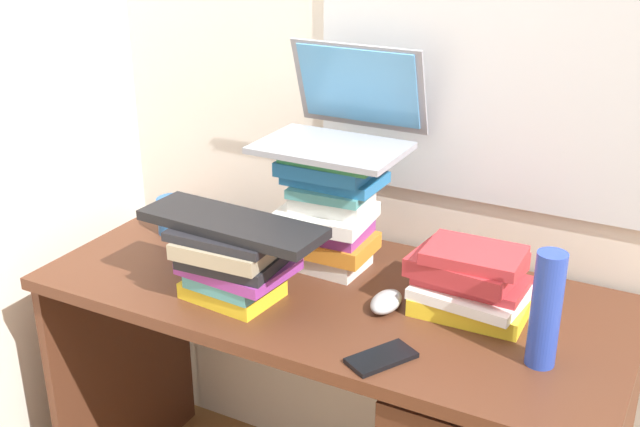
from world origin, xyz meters
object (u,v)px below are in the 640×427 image
object	(u,v)px
book_stack_tall	(330,208)
cell_phone	(381,358)
computer_mouse	(386,302)
mug	(175,216)
water_bottle	(546,310)
book_stack_side	(470,281)
keyboard	(232,224)
laptop	(343,121)
book_stack_keyboard_riser	(233,262)

from	to	relation	value
book_stack_tall	cell_phone	size ratio (longest dim) A/B	2.15
computer_mouse	cell_phone	world-z (taller)	computer_mouse
computer_mouse	mug	size ratio (longest dim) A/B	0.83
mug	water_bottle	world-z (taller)	water_bottle
water_bottle	computer_mouse	bearing A→B (deg)	171.16
book_stack_side	computer_mouse	world-z (taller)	book_stack_side
book_stack_side	water_bottle	xyz separation A→B (m)	(0.19, -0.14, 0.05)
keyboard	cell_phone	world-z (taller)	keyboard
mug	keyboard	bearing A→B (deg)	-33.63
mug	cell_phone	xyz separation A→B (m)	(0.73, -0.30, -0.04)
laptop	computer_mouse	size ratio (longest dim) A/B	3.22
computer_mouse	mug	xyz separation A→B (m)	(-0.66, 0.11, 0.03)
book_stack_side	book_stack_tall	bearing A→B (deg)	172.38
book_stack_side	computer_mouse	distance (m)	0.19
book_stack_tall	mug	xyz separation A→B (m)	(-0.45, -0.02, -0.10)
book_stack_tall	book_stack_keyboard_riser	world-z (taller)	book_stack_tall
keyboard	book_stack_tall	bearing A→B (deg)	67.51
book_stack_side	mug	bearing A→B (deg)	177.77
book_stack_keyboard_riser	keyboard	distance (m)	0.09
book_stack_side	computer_mouse	bearing A→B (deg)	-152.55
book_stack_keyboard_riser	laptop	world-z (taller)	laptop
book_stack_side	water_bottle	distance (m)	0.24
computer_mouse	water_bottle	bearing A→B (deg)	-8.84
book_stack_keyboard_riser	mug	world-z (taller)	book_stack_keyboard_riser
laptop	keyboard	size ratio (longest dim) A/B	0.80
cell_phone	water_bottle	bearing A→B (deg)	55.41
laptop	keyboard	xyz separation A→B (m)	(-0.11, -0.30, -0.17)
book_stack_tall	laptop	xyz separation A→B (m)	(-0.00, 0.06, 0.20)
book_stack_tall	computer_mouse	distance (m)	0.28
book_stack_side	keyboard	size ratio (longest dim) A/B	0.62
computer_mouse	mug	bearing A→B (deg)	170.15
book_stack_tall	book_stack_side	bearing A→B (deg)	-7.62
book_stack_keyboard_riser	laptop	bearing A→B (deg)	69.62
book_stack_keyboard_riser	computer_mouse	distance (m)	0.35
keyboard	cell_phone	size ratio (longest dim) A/B	3.09
laptop	keyboard	world-z (taller)	laptop
book_stack_side	cell_phone	xyz separation A→B (m)	(-0.09, -0.27, -0.07)
book_stack_keyboard_riser	keyboard	bearing A→B (deg)	107.27
keyboard	water_bottle	distance (m)	0.67
book_stack_side	laptop	size ratio (longest dim) A/B	0.78
keyboard	computer_mouse	size ratio (longest dim) A/B	4.04
water_bottle	cell_phone	world-z (taller)	water_bottle
book_stack_keyboard_riser	water_bottle	xyz separation A→B (m)	(0.67, 0.06, 0.03)
book_stack_keyboard_riser	computer_mouse	world-z (taller)	book_stack_keyboard_riser
water_bottle	cell_phone	distance (m)	0.33
keyboard	water_bottle	bearing A→B (deg)	7.72
keyboard	mug	distance (m)	0.43
computer_mouse	book_stack_keyboard_riser	bearing A→B (deg)	-160.45
book_stack_tall	book_stack_keyboard_riser	bearing A→B (deg)	-114.97
computer_mouse	cell_phone	distance (m)	0.20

